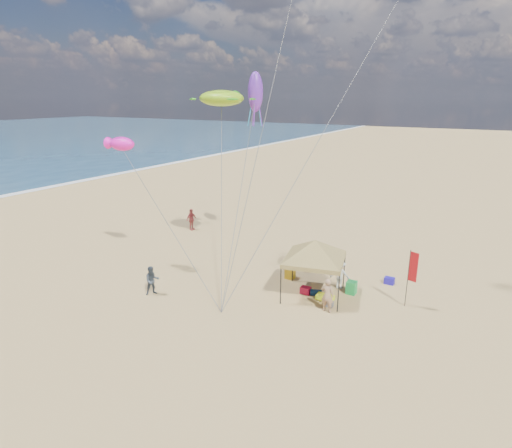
# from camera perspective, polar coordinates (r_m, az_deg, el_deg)

# --- Properties ---
(ground) EXTENTS (280.00, 280.00, 0.00)m
(ground) POSITION_cam_1_polar(r_m,az_deg,el_deg) (20.61, -4.34, -12.83)
(ground) COLOR tan
(ground) RESTS_ON ground
(canopy_tent) EXTENTS (5.68, 5.68, 3.60)m
(canopy_tent) POSITION_cam_1_polar(r_m,az_deg,el_deg) (21.94, 8.00, -2.45)
(canopy_tent) COLOR black
(canopy_tent) RESTS_ON ground
(feather_flag) EXTENTS (0.45, 0.16, 3.02)m
(feather_flag) POSITION_cam_1_polar(r_m,az_deg,el_deg) (22.19, 20.28, -5.86)
(feather_flag) COLOR black
(feather_flag) RESTS_ON ground
(cooler_red) EXTENTS (0.54, 0.38, 0.38)m
(cooler_red) POSITION_cam_1_polar(r_m,az_deg,el_deg) (23.14, 6.71, -8.88)
(cooler_red) COLOR #AD0D30
(cooler_red) RESTS_ON ground
(cooler_blue) EXTENTS (0.54, 0.38, 0.38)m
(cooler_blue) POSITION_cam_1_polar(r_m,az_deg,el_deg) (25.27, 17.55, -7.30)
(cooler_blue) COLOR #1F14A6
(cooler_blue) RESTS_ON ground
(bag_navy) EXTENTS (0.69, 0.54, 0.36)m
(bag_navy) POSITION_cam_1_polar(r_m,az_deg,el_deg) (22.98, 8.11, -9.16)
(bag_navy) COLOR #0E233D
(bag_navy) RESTS_ON ground
(bag_orange) EXTENTS (0.54, 0.69, 0.36)m
(bag_orange) POSITION_cam_1_polar(r_m,az_deg,el_deg) (26.59, 8.32, -5.46)
(bag_orange) COLOR red
(bag_orange) RESTS_ON ground
(chair_green) EXTENTS (0.50, 0.50, 0.70)m
(chair_green) POSITION_cam_1_polar(r_m,az_deg,el_deg) (23.50, 12.75, -8.35)
(chair_green) COLOR green
(chair_green) RESTS_ON ground
(chair_yellow) EXTENTS (0.50, 0.50, 0.70)m
(chair_yellow) POSITION_cam_1_polar(r_m,az_deg,el_deg) (24.83, 4.63, -6.56)
(chair_yellow) COLOR gold
(chair_yellow) RESTS_ON ground
(crate_grey) EXTENTS (0.34, 0.30, 0.28)m
(crate_grey) POSITION_cam_1_polar(r_m,az_deg,el_deg) (22.03, 9.91, -10.57)
(crate_grey) COLOR slate
(crate_grey) RESTS_ON ground
(beach_cart) EXTENTS (0.90, 0.50, 0.24)m
(beach_cart) POSITION_cam_1_polar(r_m,az_deg,el_deg) (22.51, 9.31, -9.73)
(beach_cart) COLOR #DAEF1A
(beach_cart) RESTS_ON ground
(person_near_a) EXTENTS (0.64, 0.42, 1.75)m
(person_near_a) POSITION_cam_1_polar(r_m,az_deg,el_deg) (21.21, 9.60, -9.46)
(person_near_a) COLOR tan
(person_near_a) RESTS_ON ground
(person_near_b) EXTENTS (0.94, 0.98, 1.58)m
(person_near_b) POSITION_cam_1_polar(r_m,az_deg,el_deg) (23.34, -13.83, -7.41)
(person_near_b) COLOR #343E47
(person_near_b) RESTS_ON ground
(person_near_c) EXTENTS (1.17, 0.83, 1.65)m
(person_near_c) POSITION_cam_1_polar(r_m,az_deg,el_deg) (23.81, 11.24, -6.65)
(person_near_c) COLOR silver
(person_near_c) RESTS_ON ground
(person_far_a) EXTENTS (0.49, 1.04, 1.73)m
(person_far_a) POSITION_cam_1_polar(r_m,az_deg,el_deg) (33.79, -8.72, 0.62)
(person_far_a) COLOR #B94847
(person_far_a) RESTS_ON ground
(turtle_kite) EXTENTS (3.20, 2.78, 0.92)m
(turtle_kite) POSITION_cam_1_polar(r_m,az_deg,el_deg) (25.84, -4.68, 16.55)
(turtle_kite) COLOR #84C316
(turtle_kite) RESTS_ON ground
(fish_kite) EXTENTS (1.97, 1.36, 0.80)m
(fish_kite) POSITION_cam_1_polar(r_m,az_deg,el_deg) (25.90, -17.64, 10.26)
(fish_kite) COLOR #FF17BC
(fish_kite) RESTS_ON ground
(squid_kite) EXTENTS (1.02, 1.02, 2.45)m
(squid_kite) POSITION_cam_1_polar(r_m,az_deg,el_deg) (27.55, -0.07, 17.39)
(squid_kite) COLOR purple
(squid_kite) RESTS_ON ground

